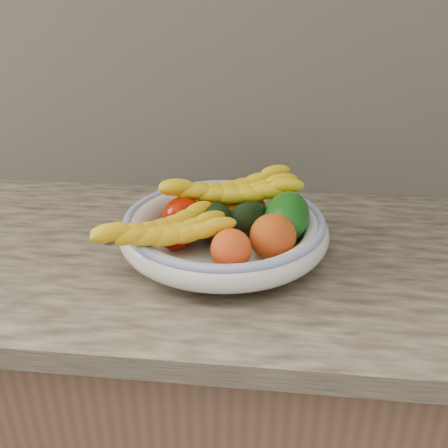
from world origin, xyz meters
TOP-DOWN VIEW (x-y plane):
  - kitchen_counter at (0.00, 1.69)m, footprint 2.44×0.66m
  - fruit_bowl at (0.00, 1.66)m, footprint 0.39×0.39m
  - clementine_back_left at (-0.04, 1.76)m, footprint 0.06×0.06m
  - clementine_back_right at (0.05, 1.75)m, footprint 0.07×0.07m
  - clementine_back_mid at (0.01, 1.74)m, footprint 0.07×0.07m
  - tomato_left at (-0.08, 1.68)m, footprint 0.09×0.09m
  - tomato_near_left at (-0.08, 1.62)m, footprint 0.08×0.08m
  - avocado_center at (-0.02, 1.66)m, footprint 0.07×0.10m
  - avocado_right at (0.04, 1.68)m, footprint 0.11×0.11m
  - green_mango at (0.12, 1.67)m, footprint 0.11×0.13m
  - peach_front at (0.02, 1.56)m, footprint 0.09×0.09m
  - peach_right at (0.09, 1.60)m, footprint 0.09×0.09m
  - banana_bunch_back at (0.00, 1.74)m, footprint 0.31×0.19m
  - banana_bunch_front at (-0.09, 1.56)m, footprint 0.27×0.24m

SIDE VIEW (x-z plane):
  - kitchen_counter at x=0.00m, z-range -0.24..1.16m
  - fruit_bowl at x=0.00m, z-range 0.91..0.99m
  - clementine_back_left at x=-0.04m, z-range 0.93..0.98m
  - clementine_back_right at x=0.05m, z-range 0.93..0.98m
  - clementine_back_mid at x=0.01m, z-range 0.93..0.98m
  - tomato_left at x=-0.08m, z-range 0.93..1.00m
  - tomato_near_left at x=-0.08m, z-range 0.93..0.99m
  - avocado_center at x=-0.02m, z-range 0.93..1.00m
  - avocado_right at x=0.04m, z-range 0.93..0.99m
  - peach_front at x=0.02m, z-range 0.93..1.00m
  - peach_right at x=0.09m, z-range 0.93..1.01m
  - green_mango at x=0.12m, z-range 0.92..1.03m
  - banana_bunch_front at x=-0.09m, z-range 0.95..1.02m
  - banana_bunch_back at x=0.00m, z-range 0.95..1.03m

